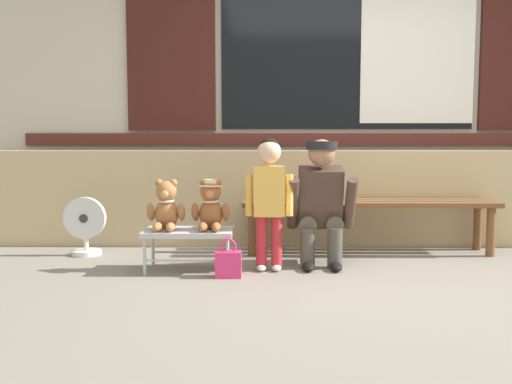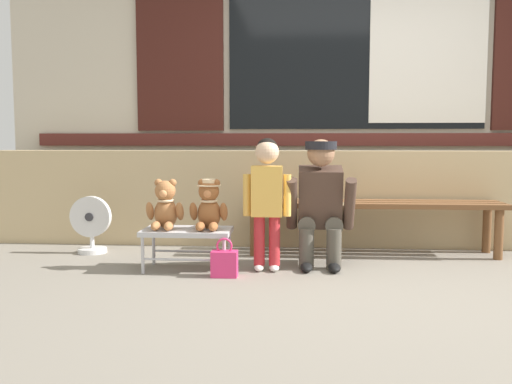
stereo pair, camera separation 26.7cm
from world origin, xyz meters
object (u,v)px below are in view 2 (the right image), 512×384
object	(u,v)px
handbag_on_ground	(224,263)
floor_fan	(91,225)
small_display_bench	(187,233)
teddy_bear_plain	(165,206)
wooden_bench_long	(373,209)
child_standing	(267,189)
teddy_bear_with_hat	(209,205)
adult_crouching	(321,203)

from	to	relation	value
handbag_on_ground	floor_fan	world-z (taller)	floor_fan
small_display_bench	teddy_bear_plain	bearing A→B (deg)	179.49
wooden_bench_long	teddy_bear_plain	xyz separation A→B (m)	(-1.58, -0.67, 0.09)
child_standing	floor_fan	world-z (taller)	child_standing
floor_fan	wooden_bench_long	bearing A→B (deg)	3.39
wooden_bench_long	teddy_bear_with_hat	size ratio (longest dim) A/B	5.78
teddy_bear_with_hat	adult_crouching	distance (m)	0.83
small_display_bench	handbag_on_ground	size ratio (longest dim) A/B	2.35
wooden_bench_long	child_standing	xyz separation A→B (m)	(-0.84, -0.66, 0.22)
small_display_bench	teddy_bear_plain	distance (m)	0.25
floor_fan	adult_crouching	bearing A→B (deg)	-10.68
child_standing	teddy_bear_plain	bearing A→B (deg)	-179.23
teddy_bear_with_hat	handbag_on_ground	bearing A→B (deg)	-54.69
teddy_bear_plain	child_standing	size ratio (longest dim) A/B	0.38
adult_crouching	handbag_on_ground	distance (m)	0.86
small_display_bench	teddy_bear_plain	world-z (taller)	teddy_bear_plain
wooden_bench_long	teddy_bear_with_hat	bearing A→B (deg)	-152.15
child_standing	teddy_bear_with_hat	bearing A→B (deg)	-178.74
handbag_on_ground	floor_fan	bearing A→B (deg)	149.38
wooden_bench_long	teddy_bear_with_hat	xyz separation A→B (m)	(-1.26, -0.66, 0.10)
small_display_bench	child_standing	distance (m)	0.67
teddy_bear_plain	small_display_bench	bearing A→B (deg)	-0.51
floor_fan	small_display_bench	bearing A→B (deg)	-29.88
adult_crouching	wooden_bench_long	bearing A→B (deg)	48.33
wooden_bench_long	handbag_on_ground	world-z (taller)	wooden_bench_long
wooden_bench_long	handbag_on_ground	distance (m)	1.44
small_display_bench	floor_fan	size ratio (longest dim) A/B	1.33
adult_crouching	handbag_on_ground	size ratio (longest dim) A/B	3.49
adult_crouching	child_standing	bearing A→B (deg)	-158.07
wooden_bench_long	child_standing	distance (m)	1.09
wooden_bench_long	adult_crouching	xyz separation A→B (m)	(-0.44, -0.50, 0.11)
teddy_bear_plain	handbag_on_ground	world-z (taller)	teddy_bear_plain
teddy_bear_plain	adult_crouching	world-z (taller)	adult_crouching
small_display_bench	handbag_on_ground	bearing A→B (deg)	-32.86
teddy_bear_with_hat	adult_crouching	world-z (taller)	adult_crouching
adult_crouching	teddy_bear_plain	bearing A→B (deg)	-171.53
adult_crouching	floor_fan	bearing A→B (deg)	169.32
child_standing	floor_fan	bearing A→B (deg)	160.99
adult_crouching	handbag_on_ground	world-z (taller)	adult_crouching
handbag_on_ground	adult_crouching	bearing A→B (deg)	28.14
teddy_bear_with_hat	adult_crouching	size ratio (longest dim) A/B	0.38
teddy_bear_with_hat	floor_fan	bearing A→B (deg)	154.02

